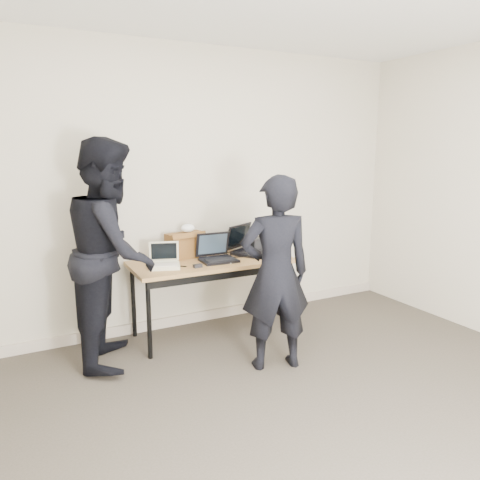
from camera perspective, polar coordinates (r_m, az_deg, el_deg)
room at (r=2.70m, az=14.09°, el=2.17°), size 4.60×4.60×2.80m
desk at (r=4.37m, az=-3.35°, el=-3.27°), size 1.51×0.68×0.72m
laptop_beige at (r=4.17m, az=-9.21°, el=-2.68°), size 0.33×0.32×0.21m
laptop_center at (r=4.35m, az=-2.88°, el=-1.76°), size 0.34×0.33×0.25m
laptop_right at (r=4.66m, az=0.86°, el=-0.78°), size 0.51×0.50×0.28m
leather_satchel at (r=4.47m, az=-6.67°, el=-0.56°), size 0.39×0.24×0.25m
tissue at (r=4.45m, az=-6.39°, el=1.46°), size 0.13×0.10×0.08m
equipment_box at (r=4.79m, az=2.56°, el=-0.44°), size 0.24×0.21×0.13m
power_brick at (r=4.12m, az=-5.19°, el=-3.16°), size 0.08×0.05×0.03m
cables at (r=4.41m, az=-2.29°, el=-2.27°), size 1.16×0.43×0.01m
person_typist at (r=3.70m, az=4.35°, el=-4.11°), size 0.64×0.50×1.56m
person_observer at (r=3.94m, az=-15.36°, el=-1.43°), size 0.95×1.07×1.84m
baseboard at (r=4.89m, az=-4.53°, el=-9.19°), size 4.50×0.03×0.10m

